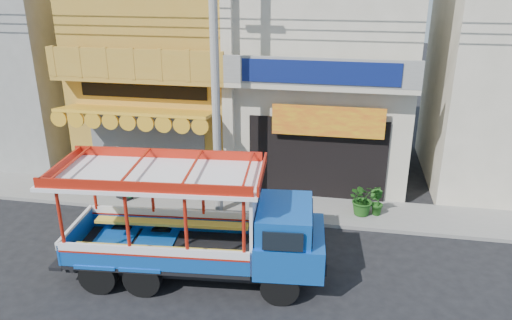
{
  "coord_description": "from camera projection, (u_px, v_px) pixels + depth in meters",
  "views": [
    {
      "loc": [
        2.77,
        -10.76,
        7.53
      ],
      "look_at": [
        0.36,
        2.5,
        2.29
      ],
      "focal_mm": 35.0,
      "sensor_mm": 36.0,
      "label": 1
    }
  ],
  "objects": [
    {
      "name": "ground",
      "position": [
        225.0,
        274.0,
        13.06
      ],
      "size": [
        90.0,
        90.0,
        0.0
      ],
      "primitive_type": "plane",
      "color": "black",
      "rests_on": "ground"
    },
    {
      "name": "sidewalk",
      "position": [
        253.0,
        205.0,
        16.7
      ],
      "size": [
        30.0,
        2.0,
        0.12
      ],
      "primitive_type": "cube",
      "color": "slate",
      "rests_on": "ground"
    },
    {
      "name": "shophouse_left",
      "position": [
        172.0,
        60.0,
        19.53
      ],
      "size": [
        6.0,
        7.5,
        8.24
      ],
      "color": "#B78428",
      "rests_on": "ground"
    },
    {
      "name": "shophouse_right",
      "position": [
        326.0,
        65.0,
        18.54
      ],
      "size": [
        6.0,
        6.75,
        8.24
      ],
      "color": "#BAB299",
      "rests_on": "ground"
    },
    {
      "name": "party_pilaster",
      "position": [
        228.0,
        83.0,
        16.22
      ],
      "size": [
        0.35,
        0.3,
        8.0
      ],
      "primitive_type": "cube",
      "color": "#BAB299",
      "rests_on": "ground"
    },
    {
      "name": "filler_building_left",
      "position": [
        13.0,
        62.0,
        20.85
      ],
      "size": [
        6.0,
        6.0,
        7.6
      ],
      "primitive_type": "cube",
      "color": "gray",
      "rests_on": "ground"
    },
    {
      "name": "utility_pole",
      "position": [
        220.0,
        59.0,
        14.4
      ],
      "size": [
        28.0,
        0.26,
        9.0
      ],
      "color": "gray",
      "rests_on": "ground"
    },
    {
      "name": "songthaew_truck",
      "position": [
        211.0,
        226.0,
        12.38
      ],
      "size": [
        6.82,
        2.68,
        3.11
      ],
      "color": "black",
      "rests_on": "ground"
    },
    {
      "name": "green_sign",
      "position": [
        124.0,
        187.0,
        16.93
      ],
      "size": [
        0.62,
        0.49,
        0.98
      ],
      "color": "black",
      "rests_on": "sidewalk"
    },
    {
      "name": "potted_plant_a",
      "position": [
        363.0,
        199.0,
        15.79
      ],
      "size": [
        1.21,
        1.14,
        1.08
      ],
      "primitive_type": "imported",
      "rotation": [
        0.0,
        0.0,
        0.37
      ],
      "color": "#1F5217",
      "rests_on": "sidewalk"
    },
    {
      "name": "potted_plant_b",
      "position": [
        376.0,
        202.0,
        15.83
      ],
      "size": [
        0.59,
        0.6,
        0.84
      ],
      "primitive_type": "imported",
      "rotation": [
        0.0,
        0.0,
        2.31
      ],
      "color": "#1F5217",
      "rests_on": "sidewalk"
    }
  ]
}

